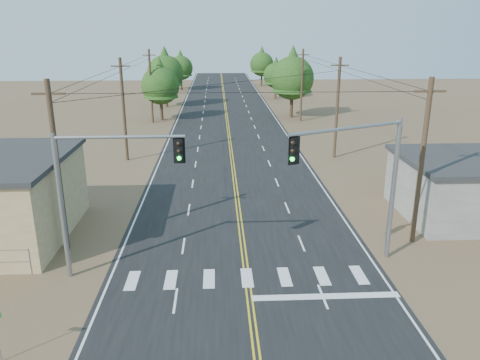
{
  "coord_description": "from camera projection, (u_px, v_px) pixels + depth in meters",
  "views": [
    {
      "loc": [
        -1.46,
        -13.83,
        12.5
      ],
      "look_at": [
        -0.07,
        14.03,
        3.5
      ],
      "focal_mm": 35.0,
      "sensor_mm": 36.0,
      "label": 1
    }
  ],
  "objects": [
    {
      "name": "tree_right_near",
      "position": [
        292.0,
        74.0,
        67.87
      ],
      "size": [
        6.27,
        6.27,
        10.44
      ],
      "color": "#3F2D1E",
      "rests_on": "ground"
    },
    {
      "name": "road",
      "position": [
        233.0,
        164.0,
        45.56
      ],
      "size": [
        15.0,
        200.0,
        0.02
      ],
      "primitive_type": "cube",
      "color": "black",
      "rests_on": "ground"
    },
    {
      "name": "utility_pole_left_near",
      "position": [
        58.0,
        167.0,
        26.39
      ],
      "size": [
        1.8,
        0.3,
        10.0
      ],
      "color": "#4C3826",
      "rests_on": "ground"
    },
    {
      "name": "tree_right_far",
      "position": [
        262.0,
        62.0,
        106.77
      ],
      "size": [
        5.38,
        5.38,
        8.97
      ],
      "color": "#3F2D1E",
      "rests_on": "ground"
    },
    {
      "name": "tree_right_mid",
      "position": [
        276.0,
        73.0,
        87.29
      ],
      "size": [
        4.68,
        4.68,
        7.81
      ],
      "color": "#3F2D1E",
      "rests_on": "ground"
    },
    {
      "name": "utility_pole_right_far",
      "position": [
        302.0,
        85.0,
        65.4
      ],
      "size": [
        1.8,
        0.3,
        10.0
      ],
      "color": "#4C3826",
      "rests_on": "ground"
    },
    {
      "name": "utility_pole_left_mid",
      "position": [
        124.0,
        109.0,
        45.4
      ],
      "size": [
        1.8,
        0.3,
        10.0
      ],
      "color": "#4C3826",
      "rests_on": "ground"
    },
    {
      "name": "utility_pole_right_near",
      "position": [
        422.0,
        162.0,
        27.38
      ],
      "size": [
        1.8,
        0.3,
        10.0
      ],
      "color": "#4C3826",
      "rests_on": "ground"
    },
    {
      "name": "tree_left_mid",
      "position": [
        165.0,
        70.0,
        77.44
      ],
      "size": [
        6.02,
        6.02,
        10.04
      ],
      "color": "#3F2D1E",
      "rests_on": "ground"
    },
    {
      "name": "signal_mast_right",
      "position": [
        366.0,
        170.0,
        24.33
      ],
      "size": [
        6.54,
        3.22,
        8.08
      ],
      "rotation": [
        0.0,
        0.0,
        0.43
      ],
      "color": "gray",
      "rests_on": "ground"
    },
    {
      "name": "tree_left_far",
      "position": [
        181.0,
        65.0,
        99.4
      ],
      "size": [
        5.12,
        5.12,
        8.53
      ],
      "color": "#3F2D1E",
      "rests_on": "ground"
    },
    {
      "name": "signal_mast_left",
      "position": [
        96.0,
        182.0,
        23.33
      ],
      "size": [
        6.48,
        0.46,
        7.73
      ],
      "rotation": [
        0.0,
        0.0,
        -0.0
      ],
      "color": "gray",
      "rests_on": "ground"
    },
    {
      "name": "tree_left_near",
      "position": [
        160.0,
        82.0,
        66.07
      ],
      "size": [
        5.37,
        5.37,
        8.96
      ],
      "color": "#3F2D1E",
      "rests_on": "ground"
    },
    {
      "name": "utility_pole_left_far",
      "position": [
        151.0,
        86.0,
        64.41
      ],
      "size": [
        1.8,
        0.3,
        10.0
      ],
      "color": "#4C3826",
      "rests_on": "ground"
    },
    {
      "name": "utility_pole_right_mid",
      "position": [
        337.0,
        107.0,
        46.39
      ],
      "size": [
        1.8,
        0.3,
        10.0
      ],
      "color": "#4C3826",
      "rests_on": "ground"
    }
  ]
}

